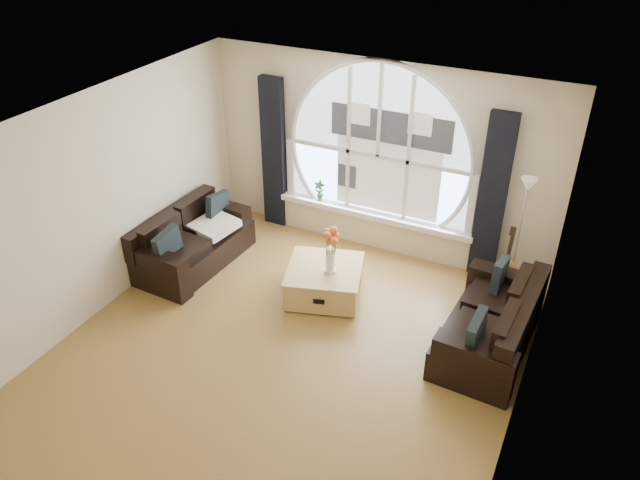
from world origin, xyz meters
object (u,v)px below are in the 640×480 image
(potted_plant, at_px, (320,191))
(guitar, at_px, (508,259))
(vase_flowers, at_px, (330,245))
(sofa_left, at_px, (193,239))
(sofa_right, at_px, (490,320))
(floor_lamp, at_px, (519,236))
(coffee_chest, at_px, (324,280))

(potted_plant, bearing_deg, guitar, -7.26)
(vase_flowers, distance_m, potted_plant, 1.69)
(sofa_left, height_order, sofa_right, sofa_right)
(sofa_left, xyz_separation_m, potted_plant, (1.19, 1.53, 0.30))
(sofa_right, relative_size, floor_lamp, 1.08)
(coffee_chest, distance_m, vase_flowers, 0.59)
(sofa_right, bearing_deg, guitar, 95.91)
(vase_flowers, height_order, floor_lamp, floor_lamp)
(sofa_right, xyz_separation_m, guitar, (-0.05, 1.14, 0.13))
(sofa_right, relative_size, coffee_chest, 1.85)
(sofa_left, distance_m, coffee_chest, 1.96)
(sofa_right, relative_size, vase_flowers, 2.47)
(floor_lamp, bearing_deg, sofa_left, -161.97)
(coffee_chest, xyz_separation_m, potted_plant, (-0.76, 1.41, 0.47))
(sofa_left, distance_m, floor_lamp, 4.30)
(potted_plant, bearing_deg, sofa_left, -127.89)
(floor_lamp, relative_size, potted_plant, 5.29)
(coffee_chest, distance_m, potted_plant, 1.67)
(sofa_left, relative_size, guitar, 1.63)
(sofa_left, bearing_deg, vase_flowers, 5.45)
(guitar, bearing_deg, vase_flowers, -145.81)
(floor_lamp, bearing_deg, potted_plant, 175.95)
(vase_flowers, height_order, potted_plant, vase_flowers)
(coffee_chest, relative_size, potted_plant, 3.09)
(sofa_right, distance_m, floor_lamp, 1.36)
(sofa_left, distance_m, sofa_right, 4.07)
(guitar, bearing_deg, sofa_right, -82.23)
(vase_flowers, xyz_separation_m, floor_lamp, (2.03, 1.25, -0.01))
(coffee_chest, relative_size, guitar, 0.88)
(sofa_left, bearing_deg, potted_plant, 55.31)
(floor_lamp, bearing_deg, sofa_right, -90.23)
(sofa_right, distance_m, potted_plant, 3.26)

